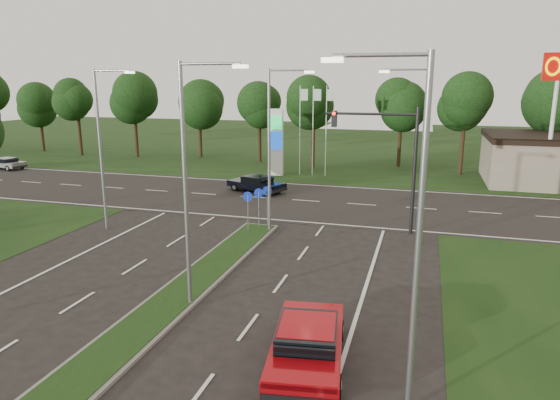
# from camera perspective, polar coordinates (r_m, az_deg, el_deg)

# --- Properties ---
(ground) EXTENTS (160.00, 160.00, 0.00)m
(ground) POSITION_cam_1_polar(r_m,az_deg,el_deg) (15.74, -23.32, -19.70)
(ground) COLOR black
(ground) RESTS_ON ground
(verge_far) EXTENTS (160.00, 50.00, 0.02)m
(verge_far) POSITION_cam_1_polar(r_m,az_deg,el_deg) (66.03, 8.43, 5.97)
(verge_far) COLOR black
(verge_far) RESTS_ON ground
(cross_road) EXTENTS (160.00, 12.00, 0.02)m
(cross_road) POSITION_cam_1_polar(r_m,az_deg,el_deg) (36.03, 1.42, 0.01)
(cross_road) COLOR black
(cross_road) RESTS_ON ground
(median_kerb) EXTENTS (2.00, 26.00, 0.12)m
(median_kerb) POSITION_cam_1_polar(r_m,az_deg,el_deg) (18.49, -15.30, -13.65)
(median_kerb) COLOR slate
(median_kerb) RESTS_ON ground
(streetlight_median_near) EXTENTS (2.53, 0.22, 9.00)m
(streetlight_median_near) POSITION_cam_1_polar(r_m,az_deg,el_deg) (18.08, -10.27, 2.84)
(streetlight_median_near) COLOR gray
(streetlight_median_near) RESTS_ON ground
(streetlight_median_far) EXTENTS (2.53, 0.22, 9.00)m
(streetlight_median_far) POSITION_cam_1_polar(r_m,az_deg,el_deg) (27.29, -0.85, 6.55)
(streetlight_median_far) COLOR gray
(streetlight_median_far) RESTS_ON ground
(streetlight_left_far) EXTENTS (2.53, 0.22, 9.00)m
(streetlight_left_far) POSITION_cam_1_polar(r_m,az_deg,el_deg) (29.67, -19.59, 6.33)
(streetlight_left_far) COLOR gray
(streetlight_left_far) RESTS_ON ground
(streetlight_right_far) EXTENTS (2.53, 0.22, 9.00)m
(streetlight_right_far) POSITION_cam_1_polar(r_m,az_deg,el_deg) (26.08, 15.84, 5.73)
(streetlight_right_far) COLOR gray
(streetlight_right_far) RESTS_ON ground
(streetlight_right_near) EXTENTS (2.53, 0.22, 9.00)m
(streetlight_right_near) POSITION_cam_1_polar(r_m,az_deg,el_deg) (12.31, 14.78, -2.30)
(streetlight_right_near) COLOR gray
(streetlight_right_near) RESTS_ON ground
(traffic_signal) EXTENTS (5.10, 0.42, 7.00)m
(traffic_signal) POSITION_cam_1_polar(r_m,az_deg,el_deg) (28.18, 12.56, 5.57)
(traffic_signal) COLOR black
(traffic_signal) RESTS_ON ground
(median_signs) EXTENTS (1.16, 1.76, 2.38)m
(median_signs) POSITION_cam_1_polar(r_m,az_deg,el_deg) (28.56, -2.51, -0.02)
(median_signs) COLOR gray
(median_signs) RESTS_ON ground
(gas_pylon) EXTENTS (5.80, 1.26, 8.00)m
(gas_pylon) POSITION_cam_1_polar(r_m,az_deg,el_deg) (45.09, -0.25, 6.83)
(gas_pylon) COLOR silver
(gas_pylon) RESTS_ON ground
(mcdonalds_sign) EXTENTS (2.20, 0.47, 10.40)m
(mcdonalds_sign) POSITION_cam_1_polar(r_m,az_deg,el_deg) (42.81, 29.09, 11.27)
(mcdonalds_sign) COLOR silver
(mcdonalds_sign) RESTS_ON ground
(treeline_far) EXTENTS (6.00, 6.00, 9.90)m
(treeline_far) POSITION_cam_1_polar(r_m,az_deg,el_deg) (50.63, 6.34, 11.59)
(treeline_far) COLOR black
(treeline_far) RESTS_ON ground
(red_sedan) EXTENTS (2.72, 5.19, 1.36)m
(red_sedan) POSITION_cam_1_polar(r_m,az_deg,el_deg) (15.49, 3.16, -15.95)
(red_sedan) COLOR #96080D
(red_sedan) RESTS_ON ground
(navy_sedan) EXTENTS (4.92, 3.45, 1.25)m
(navy_sedan) POSITION_cam_1_polar(r_m,az_deg,el_deg) (38.52, -2.71, 1.89)
(navy_sedan) COLOR black
(navy_sedan) RESTS_ON ground
(far_car_a) EXTENTS (4.07, 2.21, 1.11)m
(far_car_a) POSITION_cam_1_polar(r_m,az_deg,el_deg) (55.59, -28.83, 3.71)
(far_car_a) COLOR gray
(far_car_a) RESTS_ON ground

